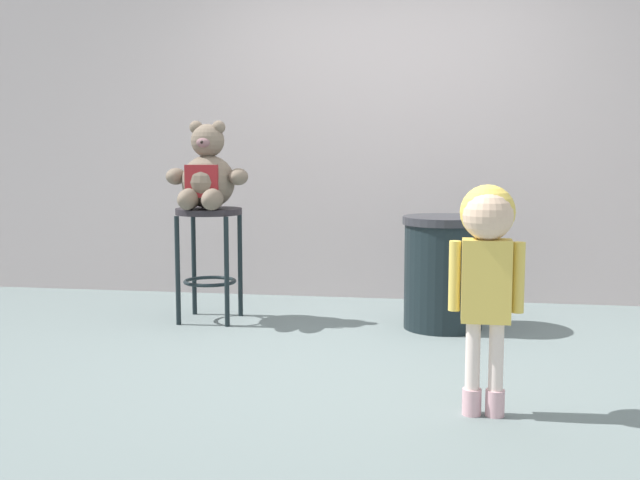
% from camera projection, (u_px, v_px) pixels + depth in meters
% --- Properties ---
extents(ground_plane, '(24.00, 24.00, 0.00)m').
position_uv_depth(ground_plane, '(355.00, 356.00, 4.33)').
color(ground_plane, slate).
extents(building_wall, '(7.44, 0.30, 3.41)m').
position_uv_depth(building_wall, '(385.00, 75.00, 5.96)').
color(building_wall, beige).
rests_on(building_wall, ground_plane).
extents(bar_stool_with_teddy, '(0.44, 0.44, 0.75)m').
position_uv_depth(bar_stool_with_teddy, '(209.00, 239.00, 5.18)').
color(bar_stool_with_teddy, '#262226').
rests_on(bar_stool_with_teddy, ground_plane).
extents(teddy_bear, '(0.55, 0.49, 0.57)m').
position_uv_depth(teddy_bear, '(207.00, 177.00, 5.11)').
color(teddy_bear, '#6D5E4F').
rests_on(teddy_bear, bar_stool_with_teddy).
extents(child_walking, '(0.32, 0.25, 0.99)m').
position_uv_depth(child_walking, '(487.00, 249.00, 3.29)').
color(child_walking, '#D1A1A9').
rests_on(child_walking, ground_plane).
extents(trash_bin, '(0.53, 0.53, 0.72)m').
position_uv_depth(trash_bin, '(443.00, 272.00, 4.98)').
color(trash_bin, black).
rests_on(trash_bin, ground_plane).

